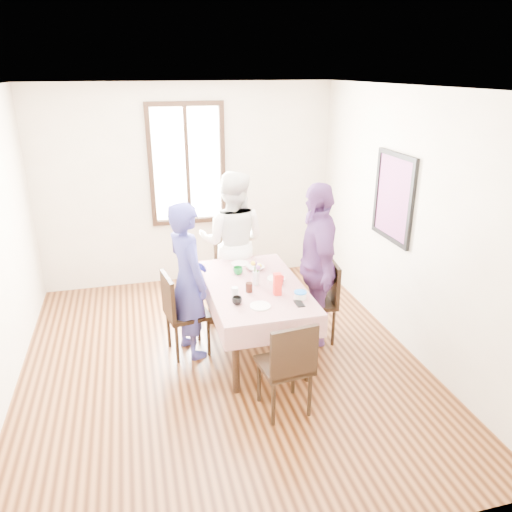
% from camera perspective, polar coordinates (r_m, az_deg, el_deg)
% --- Properties ---
extents(ground, '(4.50, 4.50, 0.00)m').
position_cam_1_polar(ground, '(5.19, -4.01, -12.23)').
color(ground, '#321608').
rests_on(ground, ground).
extents(back_wall, '(4.00, 0.00, 4.00)m').
position_cam_1_polar(back_wall, '(6.74, -7.96, 8.08)').
color(back_wall, beige).
rests_on(back_wall, ground).
extents(right_wall, '(0.00, 4.50, 4.50)m').
position_cam_1_polar(right_wall, '(5.30, 17.39, 3.69)').
color(right_wall, beige).
rests_on(right_wall, ground).
extents(window_frame, '(1.02, 0.06, 1.62)m').
position_cam_1_polar(window_frame, '(6.66, -8.06, 10.55)').
color(window_frame, black).
rests_on(window_frame, back_wall).
extents(window_pane, '(0.90, 0.02, 1.50)m').
position_cam_1_polar(window_pane, '(6.67, -8.08, 10.57)').
color(window_pane, white).
rests_on(window_pane, back_wall).
extents(art_poster, '(0.04, 0.76, 0.96)m').
position_cam_1_polar(art_poster, '(5.48, 15.83, 6.61)').
color(art_poster, red).
rests_on(art_poster, right_wall).
extents(dining_table, '(0.84, 1.49, 0.75)m').
position_cam_1_polar(dining_table, '(5.21, -0.14, -7.26)').
color(dining_table, black).
rests_on(dining_table, ground).
extents(tablecloth, '(0.96, 1.61, 0.01)m').
position_cam_1_polar(tablecloth, '(5.04, -0.14, -3.45)').
color(tablecloth, '#5E010A').
rests_on(tablecloth, dining_table).
extents(chair_left, '(0.48, 0.48, 0.91)m').
position_cam_1_polar(chair_left, '(5.18, -8.06, -6.63)').
color(chair_left, black).
rests_on(chair_left, ground).
extents(chair_right, '(0.47, 0.47, 0.91)m').
position_cam_1_polar(chair_right, '(5.41, 6.93, -5.35)').
color(chair_right, black).
rests_on(chair_right, ground).
extents(chair_far, '(0.43, 0.43, 0.91)m').
position_cam_1_polar(chair_far, '(6.07, -2.56, -2.13)').
color(chair_far, black).
rests_on(chair_far, ground).
extents(chair_near, '(0.46, 0.46, 0.91)m').
position_cam_1_polar(chair_near, '(4.32, 3.34, -12.58)').
color(chair_near, black).
rests_on(chair_near, ground).
extents(person_left, '(0.56, 0.69, 1.65)m').
position_cam_1_polar(person_left, '(5.02, -8.06, -2.85)').
color(person_left, navy).
rests_on(person_left, ground).
extents(person_far, '(1.03, 0.93, 1.74)m').
position_cam_1_polar(person_far, '(5.90, -2.59, 1.53)').
color(person_far, white).
rests_on(person_far, ground).
extents(person_right, '(0.63, 1.11, 1.79)m').
position_cam_1_polar(person_right, '(5.22, 6.95, -1.04)').
color(person_right, '#613876').
rests_on(person_right, ground).
extents(mug_black, '(0.12, 0.12, 0.08)m').
position_cam_1_polar(mug_black, '(4.62, -2.24, -5.25)').
color(mug_black, black).
rests_on(mug_black, tablecloth).
extents(mug_flag, '(0.14, 0.14, 0.09)m').
position_cam_1_polar(mug_flag, '(5.02, 2.81, -2.92)').
color(mug_flag, red).
rests_on(mug_flag, tablecloth).
extents(mug_green, '(0.13, 0.13, 0.08)m').
position_cam_1_polar(mug_green, '(5.28, -2.12, -1.71)').
color(mug_green, '#0C7226').
rests_on(mug_green, tablecloth).
extents(serving_bowl, '(0.22, 0.22, 0.05)m').
position_cam_1_polar(serving_bowl, '(5.39, -0.07, -1.41)').
color(serving_bowl, white).
rests_on(serving_bowl, tablecloth).
extents(juice_carton, '(0.07, 0.07, 0.22)m').
position_cam_1_polar(juice_carton, '(4.78, 2.52, -3.31)').
color(juice_carton, red).
rests_on(juice_carton, tablecloth).
extents(butter_tub, '(0.12, 0.12, 0.06)m').
position_cam_1_polar(butter_tub, '(4.75, 5.20, -4.63)').
color(butter_tub, white).
rests_on(butter_tub, tablecloth).
extents(jam_jar, '(0.07, 0.07, 0.10)m').
position_cam_1_polar(jam_jar, '(4.86, -0.82, -3.69)').
color(jam_jar, black).
rests_on(jam_jar, tablecloth).
extents(drinking_glass, '(0.07, 0.07, 0.10)m').
position_cam_1_polar(drinking_glass, '(4.76, -2.49, -4.25)').
color(drinking_glass, silver).
rests_on(drinking_glass, tablecloth).
extents(smartphone, '(0.07, 0.15, 0.01)m').
position_cam_1_polar(smartphone, '(4.66, 5.09, -5.56)').
color(smartphone, black).
rests_on(smartphone, tablecloth).
extents(flower_vase, '(0.07, 0.07, 0.14)m').
position_cam_1_polar(flower_vase, '(5.02, 0.00, -2.59)').
color(flower_vase, silver).
rests_on(flower_vase, tablecloth).
extents(plate_right, '(0.20, 0.20, 0.01)m').
position_cam_1_polar(plate_right, '(5.17, 2.37, -2.65)').
color(plate_right, white).
rests_on(plate_right, tablecloth).
extents(plate_far, '(0.20, 0.20, 0.01)m').
position_cam_1_polar(plate_far, '(5.56, -1.90, -0.88)').
color(plate_far, white).
rests_on(plate_far, tablecloth).
extents(plate_near, '(0.20, 0.20, 0.01)m').
position_cam_1_polar(plate_near, '(4.59, 0.49, -5.87)').
color(plate_near, white).
rests_on(plate_near, tablecloth).
extents(butter_lid, '(0.12, 0.12, 0.01)m').
position_cam_1_polar(butter_lid, '(4.74, 5.21, -4.24)').
color(butter_lid, blue).
rests_on(butter_lid, butter_tub).
extents(flower_bunch, '(0.09, 0.09, 0.10)m').
position_cam_1_polar(flower_bunch, '(4.97, 0.00, -1.33)').
color(flower_bunch, yellow).
rests_on(flower_bunch, flower_vase).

